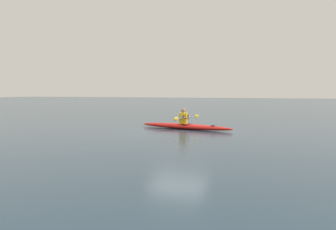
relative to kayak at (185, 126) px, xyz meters
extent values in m
plane|color=#233847|center=(-0.05, 1.15, -0.13)|extent=(160.00, 160.00, 0.00)
ellipsoid|color=red|center=(0.00, 0.00, 0.00)|extent=(4.87, 1.61, 0.25)
torus|color=black|center=(-0.10, 0.02, 0.10)|extent=(0.63, 0.63, 0.04)
cylinder|color=black|center=(-1.42, 0.31, 0.11)|extent=(0.18, 0.18, 0.02)
cylinder|color=yellow|center=(0.09, -0.02, 0.38)|extent=(0.39, 0.39, 0.51)
sphere|color=#936B4C|center=(0.09, -0.02, 0.75)|extent=(0.21, 0.21, 0.21)
cylinder|color=black|center=(-0.10, 0.02, 0.42)|extent=(0.45, 1.92, 0.03)
ellipsoid|color=gold|center=(-0.31, -0.93, 0.42)|extent=(0.13, 0.40, 0.17)
ellipsoid|color=gold|center=(0.11, 0.98, 0.42)|extent=(0.13, 0.40, 0.17)
cylinder|color=#936B4C|center=(-0.05, -0.29, 0.44)|extent=(0.19, 0.30, 0.34)
cylinder|color=#936B4C|center=(0.08, 0.28, 0.44)|extent=(0.24, 0.26, 0.34)
camera|label=1|loc=(-4.85, 15.34, 1.65)|focal=36.63mm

